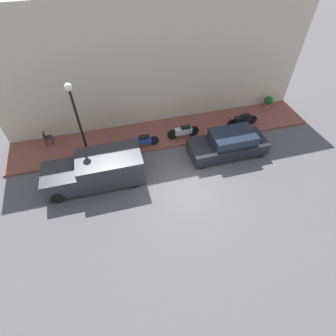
{
  "coord_description": "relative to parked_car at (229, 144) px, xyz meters",
  "views": [
    {
      "loc": [
        -7.76,
        3.06,
        10.25
      ],
      "look_at": [
        1.12,
        0.69,
        0.6
      ],
      "focal_mm": 28.0,
      "sensor_mm": 36.0,
      "label": 1
    }
  ],
  "objects": [
    {
      "name": "motorcycle_blue",
      "position": [
        1.63,
        4.58,
        -0.12
      ],
      "size": [
        0.3,
        1.99,
        0.73
      ],
      "color": "navy",
      "rests_on": "sidewalk"
    },
    {
      "name": "streetlamp",
      "position": [
        1.56,
        7.62,
        2.56
      ],
      "size": [
        0.37,
        0.37,
        4.43
      ],
      "color": "black",
      "rests_on": "sidewalk"
    },
    {
      "name": "delivery_van",
      "position": [
        -0.29,
        7.26,
        0.17
      ],
      "size": [
        1.89,
        4.81,
        1.61
      ],
      "color": "#2D2D33",
      "rests_on": "ground_plane"
    },
    {
      "name": "parked_car",
      "position": [
        0.0,
        0.0,
        0.0
      ],
      "size": [
        1.75,
        4.29,
        1.39
      ],
      "color": "black",
      "rests_on": "ground_plane"
    },
    {
      "name": "sidewalk",
      "position": [
        2.56,
        3.02,
        -0.59
      ],
      "size": [
        2.69,
        18.08,
        0.13
      ],
      "color": "brown",
      "rests_on": "ground_plane"
    },
    {
      "name": "building_facade",
      "position": [
        4.06,
        3.02,
        2.94
      ],
      "size": [
        0.3,
        18.08,
        7.19
      ],
      "color": "beige",
      "rests_on": "ground_plane"
    },
    {
      "name": "scooter_silver",
      "position": [
        1.83,
        2.05,
        -0.09
      ],
      "size": [
        0.3,
        1.92,
        0.77
      ],
      "color": "#B7B7BF",
      "rests_on": "sidewalk"
    },
    {
      "name": "potted_plant",
      "position": [
        3.36,
        -4.37,
        -0.07
      ],
      "size": [
        0.56,
        0.56,
        0.84
      ],
      "color": "brown",
      "rests_on": "sidewalk"
    },
    {
      "name": "motorcycle_black",
      "position": [
        1.99,
        -1.85,
        -0.09
      ],
      "size": [
        0.3,
        1.98,
        0.79
      ],
      "color": "black",
      "rests_on": "sidewalk"
    },
    {
      "name": "cafe_chair",
      "position": [
        3.2,
        9.78,
        -0.0
      ],
      "size": [
        0.4,
        0.4,
        0.87
      ],
      "color": "#262626",
      "rests_on": "sidewalk"
    },
    {
      "name": "ground_plane",
      "position": [
        -1.97,
        3.02,
        -0.66
      ],
      "size": [
        60.0,
        60.0,
        0.0
      ],
      "primitive_type": "plane",
      "color": "#514F51"
    }
  ]
}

